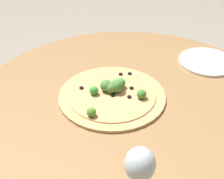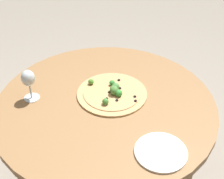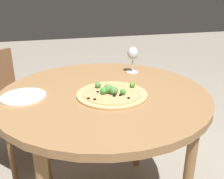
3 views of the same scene
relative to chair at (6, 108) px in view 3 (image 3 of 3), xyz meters
The scene contains 5 objects.
dining_table 0.90m from the chair, 137.66° to the right, with size 1.07×1.07×0.78m.
chair is the anchor object (origin of this frame).
pizza 0.99m from the chair, 139.08° to the right, with size 0.35×0.35×0.06m.
wine_glass 1.02m from the chair, 114.49° to the right, with size 0.08×0.08×0.16m.
plate_near 0.73m from the chair, 162.57° to the right, with size 0.21×0.21×0.01m.
Camera 3 is at (-1.15, 0.28, 1.26)m, focal length 40.00 mm.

